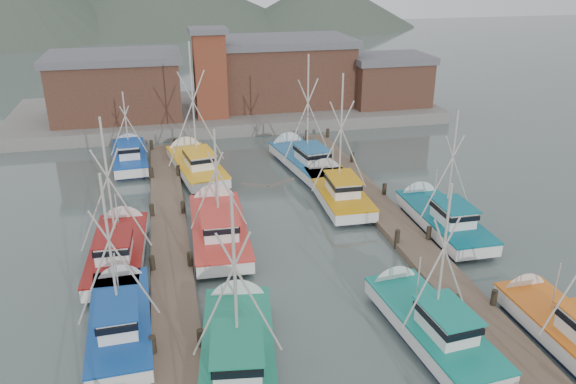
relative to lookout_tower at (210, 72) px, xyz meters
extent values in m
plane|color=#475552|center=(2.00, -33.00, -5.55)|extent=(260.00, 260.00, 0.00)
cube|color=brown|center=(-5.00, -29.00, -5.35)|extent=(2.20, 46.00, 0.40)
cylinder|color=black|center=(-6.00, -35.00, -5.10)|extent=(0.30, 0.30, 1.50)
cylinder|color=black|center=(-6.00, -28.00, -5.10)|extent=(0.30, 0.30, 1.50)
cylinder|color=black|center=(-6.00, -21.00, -5.10)|extent=(0.30, 0.30, 1.50)
cylinder|color=black|center=(-6.00, -14.00, -5.10)|extent=(0.30, 0.30, 1.50)
cylinder|color=black|center=(-6.00, -7.00, -5.10)|extent=(0.30, 0.30, 1.50)
cylinder|color=black|center=(-4.00, -35.00, -5.10)|extent=(0.30, 0.30, 1.50)
cylinder|color=black|center=(-4.00, -28.00, -5.10)|extent=(0.30, 0.30, 1.50)
cylinder|color=black|center=(-4.00, -21.00, -5.10)|extent=(0.30, 0.30, 1.50)
cylinder|color=black|center=(-4.00, -14.00, -5.10)|extent=(0.30, 0.30, 1.50)
cylinder|color=black|center=(-4.00, -7.00, -5.10)|extent=(0.30, 0.30, 1.50)
cube|color=brown|center=(9.00, -29.00, -5.35)|extent=(2.20, 46.00, 0.40)
cylinder|color=black|center=(8.00, -35.00, -5.10)|extent=(0.30, 0.30, 1.50)
cylinder|color=black|center=(8.00, -28.00, -5.10)|extent=(0.30, 0.30, 1.50)
cylinder|color=black|center=(8.00, -21.00, -5.10)|extent=(0.30, 0.30, 1.50)
cylinder|color=black|center=(8.00, -14.00, -5.10)|extent=(0.30, 0.30, 1.50)
cylinder|color=black|center=(8.00, -7.00, -5.10)|extent=(0.30, 0.30, 1.50)
cylinder|color=black|center=(10.00, -35.00, -5.10)|extent=(0.30, 0.30, 1.50)
cylinder|color=black|center=(10.00, -28.00, -5.10)|extent=(0.30, 0.30, 1.50)
cylinder|color=black|center=(10.00, -21.00, -5.10)|extent=(0.30, 0.30, 1.50)
cylinder|color=black|center=(10.00, -14.00, -5.10)|extent=(0.30, 0.30, 1.50)
cylinder|color=black|center=(10.00, -7.00, -5.10)|extent=(0.30, 0.30, 1.50)
cube|color=gray|center=(2.00, 4.00, -4.95)|extent=(44.00, 16.00, 1.20)
cube|color=brown|center=(-9.00, 2.00, -1.60)|extent=(12.00, 8.00, 5.50)
cube|color=slate|center=(-9.00, 2.00, 1.50)|extent=(12.72, 8.48, 0.70)
cube|color=brown|center=(8.00, 4.00, -1.25)|extent=(14.00, 9.00, 6.20)
cube|color=slate|center=(8.00, 4.00, 2.20)|extent=(14.84, 9.54, 0.70)
cube|color=brown|center=(19.00, 1.00, -2.10)|extent=(8.00, 6.00, 4.50)
cube|color=slate|center=(19.00, 1.00, 0.50)|extent=(8.48, 6.36, 0.70)
cube|color=brown|center=(0.00, 0.00, -0.35)|extent=(3.00, 3.00, 8.00)
cube|color=slate|center=(0.00, 0.00, 3.90)|extent=(3.60, 3.60, 0.50)
cone|color=#434E41|center=(-38.00, 82.00, -5.55)|extent=(110.00, 110.00, 42.00)
cone|color=#434E41|center=(-3.00, 97.00, -5.55)|extent=(140.00, 140.00, 30.00)
cone|color=#434E41|center=(37.00, 87.00, -5.55)|extent=(90.00, 90.00, 24.00)
cube|color=#101B38|center=(-2.58, -36.42, -5.50)|extent=(3.62, 8.16, 0.70)
cube|color=white|center=(-2.58, -36.42, -4.85)|extent=(4.12, 9.27, 0.80)
cube|color=#187C5D|center=(-2.58, -36.42, -4.47)|extent=(4.22, 9.37, 0.10)
cone|color=white|center=(-1.96, -31.98, -5.00)|extent=(2.92, 1.47, 2.80)
cube|color=white|center=(-2.72, -37.48, -3.90)|extent=(2.16, 2.91, 1.10)
cube|color=black|center=(-2.72, -37.48, -3.67)|extent=(2.31, 3.19, 0.28)
cube|color=#187C5D|center=(-2.72, -37.48, -3.31)|extent=(2.45, 3.39, 0.07)
cylinder|color=beige|center=(-2.60, -36.60, -0.96)|extent=(0.14, 0.14, 6.97)
cylinder|color=beige|center=(-3.17, -36.52, -1.78)|extent=(2.49, 0.44, 5.45)
cylinder|color=beige|center=(-2.03, -36.68, -1.78)|extent=(2.49, 0.44, 5.45)
cylinder|color=beige|center=(-2.35, -34.82, -3.25)|extent=(0.08, 0.08, 2.50)
cube|color=#101B38|center=(6.11, -36.38, -5.50)|extent=(3.00, 7.39, 0.70)
cube|color=white|center=(6.11, -36.38, -4.85)|extent=(3.40, 8.40, 0.80)
cube|color=#118171|center=(6.11, -36.38, -4.47)|extent=(3.49, 8.49, 0.10)
cone|color=white|center=(5.74, -32.30, -5.00)|extent=(2.65, 1.33, 2.56)
cube|color=white|center=(6.20, -37.35, -3.90)|extent=(1.87, 2.60, 1.10)
cube|color=black|center=(6.20, -37.35, -3.67)|extent=(2.00, 2.85, 0.28)
cube|color=#118171|center=(6.20, -37.35, -3.31)|extent=(2.12, 3.03, 0.07)
cylinder|color=beige|center=(6.13, -36.54, -1.19)|extent=(0.12, 0.12, 6.53)
cylinder|color=beige|center=(5.61, -36.59, -1.95)|extent=(2.33, 0.30, 5.10)
cylinder|color=beige|center=(6.65, -36.49, -1.95)|extent=(2.33, 0.30, 5.10)
cylinder|color=beige|center=(5.98, -34.91, -3.25)|extent=(0.07, 0.07, 2.29)
cube|color=#101B38|center=(-7.41, -32.98, -5.50)|extent=(2.51, 7.04, 0.70)
cube|color=white|center=(-7.41, -32.98, -4.85)|extent=(2.86, 8.00, 0.80)
cube|color=#114292|center=(-7.41, -32.98, -4.47)|extent=(2.94, 8.09, 0.10)
cone|color=white|center=(-7.55, -29.02, -5.00)|extent=(2.51, 1.19, 2.47)
cube|color=white|center=(-7.38, -33.93, -3.90)|extent=(1.68, 2.43, 1.10)
cube|color=black|center=(-7.38, -33.93, -3.67)|extent=(1.79, 2.67, 0.28)
cube|color=#114292|center=(-7.38, -33.93, -3.31)|extent=(1.90, 2.83, 0.07)
cylinder|color=beige|center=(-7.41, -33.14, -1.03)|extent=(0.12, 0.12, 6.84)
cylinder|color=beige|center=(-7.95, -33.16, -1.83)|extent=(2.45, 0.18, 5.35)
cylinder|color=beige|center=(-6.86, -33.12, -1.83)|extent=(2.45, 0.18, 5.35)
cylinder|color=beige|center=(-7.46, -31.56, -3.25)|extent=(0.07, 0.07, 2.37)
cube|color=#101B38|center=(11.78, -38.17, -5.50)|extent=(2.39, 6.89, 0.70)
cube|color=white|center=(11.78, -38.17, -4.85)|extent=(2.71, 7.84, 0.80)
cube|color=orange|center=(11.78, -38.17, -4.47)|extent=(2.79, 7.91, 0.10)
cone|color=white|center=(11.71, -34.27, -5.00)|extent=(2.48, 1.15, 2.46)
cylinder|color=beige|center=(11.76, -36.76, -3.25)|extent=(0.07, 0.07, 2.28)
cube|color=#101B38|center=(-2.07, -24.69, -5.50)|extent=(3.01, 8.44, 0.70)
cube|color=white|center=(-2.07, -24.69, -4.85)|extent=(3.42, 9.59, 0.80)
cube|color=red|center=(-2.07, -24.69, -4.47)|extent=(3.52, 9.69, 0.10)
cone|color=white|center=(-1.90, -19.95, -5.00)|extent=(3.00, 1.20, 2.97)
cube|color=white|center=(-2.11, -25.83, -3.90)|extent=(2.01, 2.91, 1.10)
cube|color=black|center=(-2.11, -25.83, -3.67)|extent=(2.15, 3.20, 0.28)
cube|color=red|center=(-2.11, -25.83, -3.31)|extent=(2.28, 3.39, 0.07)
cylinder|color=beige|center=(-2.07, -24.88, -1.47)|extent=(0.14, 0.14, 5.96)
cylinder|color=beige|center=(-2.68, -24.86, -2.17)|extent=(2.15, 0.18, 4.66)
cylinder|color=beige|center=(-1.47, -24.90, -2.17)|extent=(2.15, 0.18, 4.66)
cylinder|color=beige|center=(-2.01, -22.98, -3.25)|extent=(0.08, 0.08, 2.65)
cube|color=#101B38|center=(6.70, -20.63, -5.50)|extent=(2.69, 7.73, 0.70)
cube|color=white|center=(6.70, -20.63, -4.85)|extent=(3.06, 8.79, 0.80)
cube|color=orange|center=(6.70, -20.63, -4.47)|extent=(3.14, 8.88, 0.10)
cone|color=white|center=(6.81, -16.27, -5.00)|extent=(2.75, 1.17, 2.73)
cube|color=white|center=(6.68, -21.67, -3.90)|extent=(1.83, 2.66, 1.10)
cube|color=black|center=(6.68, -21.67, -3.67)|extent=(1.95, 2.92, 0.28)
cube|color=orange|center=(6.68, -21.67, -3.31)|extent=(2.06, 3.10, 0.07)
cylinder|color=beige|center=(6.70, -20.80, -0.49)|extent=(0.12, 0.12, 7.93)
cylinder|color=beige|center=(6.14, -20.79, -1.42)|extent=(2.82, 0.16, 6.19)
cylinder|color=beige|center=(7.26, -20.81, -1.42)|extent=(2.82, 0.16, 6.19)
cylinder|color=beige|center=(6.74, -19.06, -3.25)|extent=(0.07, 0.07, 2.43)
cube|color=#101B38|center=(-7.86, -26.17, -5.50)|extent=(2.78, 7.60, 0.70)
cube|color=white|center=(-7.86, -26.17, -4.85)|extent=(3.16, 8.64, 0.80)
cube|color=maroon|center=(-7.86, -26.17, -4.47)|extent=(3.24, 8.72, 0.10)
cone|color=white|center=(-7.66, -21.92, -5.00)|extent=(2.71, 1.22, 2.66)
cube|color=white|center=(-7.91, -27.19, -3.90)|extent=(1.83, 2.63, 1.10)
cube|color=black|center=(-7.91, -27.19, -3.67)|extent=(1.95, 2.89, 0.28)
cube|color=maroon|center=(-7.91, -27.19, -3.31)|extent=(2.07, 3.07, 0.07)
cylinder|color=beige|center=(-7.87, -26.34, -0.76)|extent=(0.13, 0.13, 7.39)
cylinder|color=beige|center=(-8.45, -26.31, -1.62)|extent=(2.64, 0.22, 5.78)
cylinder|color=beige|center=(-7.28, -26.37, -1.62)|extent=(2.64, 0.22, 5.78)
cylinder|color=beige|center=(-7.79, -24.64, -3.25)|extent=(0.08, 0.08, 2.56)
cube|color=#101B38|center=(11.77, -26.46, -5.50)|extent=(2.49, 7.50, 0.70)
cube|color=white|center=(11.77, -26.46, -4.85)|extent=(2.83, 8.52, 0.80)
cube|color=#066272|center=(11.77, -26.46, -4.47)|extent=(2.91, 8.61, 0.10)
cone|color=white|center=(11.78, -22.20, -5.00)|extent=(2.69, 1.11, 2.69)
cube|color=white|center=(11.76, -27.48, -3.90)|extent=(1.75, 2.56, 1.10)
cube|color=black|center=(11.76, -27.48, -3.67)|extent=(1.86, 2.82, 0.28)
cube|color=#066272|center=(11.76, -27.48, -3.31)|extent=(1.97, 2.99, 0.07)
cylinder|color=beige|center=(11.77, -26.63, -1.11)|extent=(0.12, 0.12, 6.69)
cylinder|color=beige|center=(11.20, -26.63, -1.89)|extent=(2.40, 0.10, 5.23)
cylinder|color=beige|center=(12.34, -26.63, -1.89)|extent=(2.40, 0.10, 5.23)
cylinder|color=beige|center=(11.77, -24.92, -3.25)|extent=(0.07, 0.07, 2.49)
cube|color=#101B38|center=(-2.54, -13.01, -5.50)|extent=(3.86, 8.30, 0.70)
cube|color=white|center=(-2.54, -13.01, -4.85)|extent=(4.38, 9.44, 0.80)
cube|color=yellow|center=(-2.54, -13.01, -4.47)|extent=(4.49, 9.54, 0.10)
cone|color=white|center=(-3.28, -8.53, -5.00)|extent=(2.98, 1.54, 2.84)
cube|color=white|center=(-2.37, -14.08, -3.90)|extent=(2.25, 2.98, 1.10)
cube|color=black|center=(-2.37, -14.08, -3.67)|extent=(2.41, 3.27, 0.28)
cube|color=yellow|center=(-2.37, -14.08, -3.31)|extent=(2.56, 3.47, 0.07)
cylinder|color=beige|center=(-2.52, -13.19, 0.15)|extent=(0.15, 0.15, 9.19)
cylinder|color=beige|center=(-3.09, -13.28, -0.93)|extent=(3.24, 0.62, 7.18)
cylinder|color=beige|center=(-1.94, -13.09, -0.93)|extent=(3.24, 0.62, 7.18)
cylinder|color=beige|center=(-2.81, -11.39, -3.25)|extent=(0.08, 0.08, 2.53)
cube|color=#101B38|center=(6.15, -13.88, -5.50)|extent=(3.84, 8.47, 0.70)
cube|color=white|center=(6.15, -13.88, -4.85)|extent=(4.36, 9.63, 0.80)
cube|color=#226599|center=(6.15, -13.88, -4.47)|extent=(4.47, 9.73, 0.10)
cone|color=white|center=(5.47, -9.28, -5.00)|extent=(3.03, 1.52, 2.90)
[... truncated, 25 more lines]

